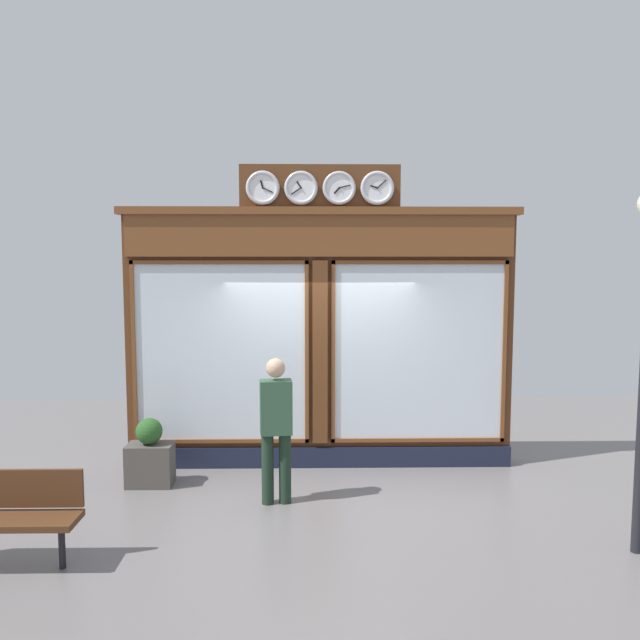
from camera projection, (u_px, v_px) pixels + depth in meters
name	position (u px, v px, depth m)	size (l,w,h in m)	color
ground_plane	(325.00, 568.00, 5.73)	(14.00, 14.00, 0.00)	slate
shop_facade	(320.00, 336.00, 8.46)	(5.27, 0.42, 4.03)	#5B3319
pedestrian	(276.00, 424.00, 7.16)	(0.38, 0.26, 1.69)	#1C2F21
planter_box	(150.00, 465.00, 7.80)	(0.56, 0.36, 0.52)	#4C4742
planter_shrub	(149.00, 431.00, 7.76)	(0.33, 0.33, 0.33)	#285623
street_bench	(3.00, 511.00, 5.73)	(1.40, 0.40, 0.87)	#4C2B16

